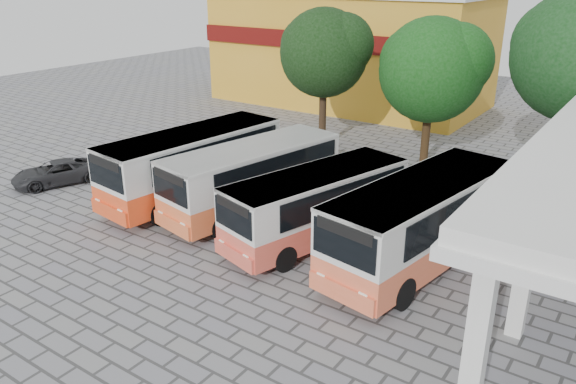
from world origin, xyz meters
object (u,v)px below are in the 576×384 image
Objects in this scene: bus_far_left at (193,161)px; parked_car at (56,173)px; bus_centre_left at (253,175)px; bus_centre_right at (317,202)px; bus_far_right at (422,218)px.

bus_far_left is 2.21× the size of parked_car.
bus_far_left is at bearing -162.83° from bus_centre_left.
parked_car is at bearing -156.79° from bus_centre_right.
bus_centre_left is at bearing -177.12° from bus_centre_right.
bus_centre_left is 7.69m from bus_far_right.
bus_centre_left is (3.13, 0.33, -0.11)m from bus_far_left.
bus_centre_right is at bearing 29.41° from parked_car.
bus_centre_left is 0.95× the size of bus_far_right.
bus_centre_right is (6.83, -0.47, -0.21)m from bus_far_left.
bus_far_right is (7.68, -0.36, 0.10)m from bus_centre_left.
bus_far_left is 7.44m from parked_car.
bus_far_left reaches higher than parked_car.
bus_far_right reaches higher than parked_car.
bus_far_left is 1.10× the size of bus_centre_right.
bus_centre_right is 13.93m from parked_car.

